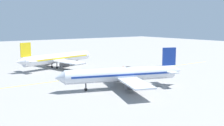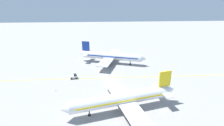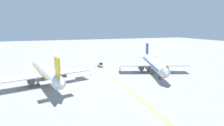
% 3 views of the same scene
% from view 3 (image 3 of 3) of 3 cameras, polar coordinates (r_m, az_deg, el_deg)
% --- Properties ---
extents(ground_plane, '(400.00, 400.00, 0.00)m').
position_cam_3_polar(ground_plane, '(67.50, -0.68, -3.98)').
color(ground_plane, gray).
extents(apron_yellow_centreline, '(1.83, 120.00, 0.01)m').
position_cam_3_polar(apron_yellow_centreline, '(67.50, -0.68, -3.98)').
color(apron_yellow_centreline, yellow).
rests_on(apron_yellow_centreline, ground).
extents(airplane_at_gate, '(28.17, 34.53, 10.60)m').
position_cam_3_polar(airplane_at_gate, '(73.08, 13.38, -0.10)').
color(airplane_at_gate, silver).
rests_on(airplane_at_gate, ground).
extents(airplane_adjacent_stand, '(28.44, 35.17, 10.60)m').
position_cam_3_polar(airplane_adjacent_stand, '(61.17, -20.65, -2.79)').
color(airplane_adjacent_stand, white).
rests_on(airplane_adjacent_stand, ground).
extents(baggage_tug_white, '(2.22, 3.23, 2.11)m').
position_cam_3_polar(baggage_tug_white, '(81.35, -3.81, -0.65)').
color(baggage_tug_white, white).
rests_on(baggage_tug_white, ground).
extents(ground_crew_worker, '(0.52, 0.37, 1.68)m').
position_cam_3_polar(ground_crew_worker, '(72.55, 2.61, -2.14)').
color(ground_crew_worker, '#23232D').
rests_on(ground_crew_worker, ground).
extents(traffic_cone_near_nose, '(0.32, 0.32, 0.55)m').
position_cam_3_polar(traffic_cone_near_nose, '(84.49, -11.34, -0.83)').
color(traffic_cone_near_nose, orange).
rests_on(traffic_cone_near_nose, ground).
extents(traffic_cone_mid_apron, '(0.32, 0.32, 0.55)m').
position_cam_3_polar(traffic_cone_mid_apron, '(68.11, 0.32, -3.60)').
color(traffic_cone_mid_apron, orange).
rests_on(traffic_cone_mid_apron, ground).
extents(traffic_cone_by_wingtip, '(0.32, 0.32, 0.55)m').
position_cam_3_polar(traffic_cone_by_wingtip, '(67.49, -7.14, -3.83)').
color(traffic_cone_by_wingtip, orange).
rests_on(traffic_cone_by_wingtip, ground).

